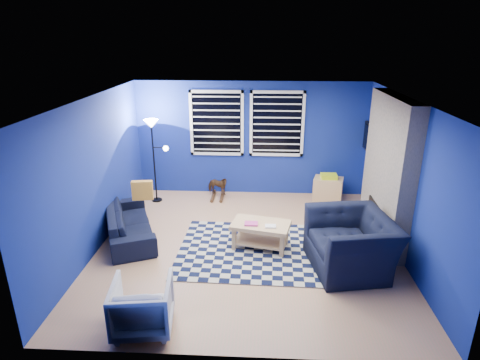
# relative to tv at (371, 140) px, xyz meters

# --- Properties ---
(floor) EXTENTS (5.00, 5.00, 0.00)m
(floor) POSITION_rel_tv_xyz_m (-2.45, -2.00, -1.40)
(floor) COLOR tan
(floor) RESTS_ON ground
(ceiling) EXTENTS (5.00, 5.00, 0.00)m
(ceiling) POSITION_rel_tv_xyz_m (-2.45, -2.00, 1.10)
(ceiling) COLOR white
(ceiling) RESTS_ON wall_back
(wall_back) EXTENTS (5.00, 0.00, 5.00)m
(wall_back) POSITION_rel_tv_xyz_m (-2.45, 0.50, -0.15)
(wall_back) COLOR navy
(wall_back) RESTS_ON floor
(wall_left) EXTENTS (0.00, 5.00, 5.00)m
(wall_left) POSITION_rel_tv_xyz_m (-4.95, -2.00, -0.15)
(wall_left) COLOR navy
(wall_left) RESTS_ON floor
(wall_right) EXTENTS (0.00, 5.00, 5.00)m
(wall_right) POSITION_rel_tv_xyz_m (0.05, -2.00, -0.15)
(wall_right) COLOR navy
(wall_right) RESTS_ON floor
(fireplace) EXTENTS (0.65, 2.00, 2.50)m
(fireplace) POSITION_rel_tv_xyz_m (-0.09, -1.50, -0.20)
(fireplace) COLOR gray
(fireplace) RESTS_ON floor
(window_left) EXTENTS (1.17, 0.06, 1.42)m
(window_left) POSITION_rel_tv_xyz_m (-3.20, 0.46, 0.20)
(window_left) COLOR black
(window_left) RESTS_ON wall_back
(window_right) EXTENTS (1.17, 0.06, 1.42)m
(window_right) POSITION_rel_tv_xyz_m (-1.90, 0.46, 0.20)
(window_right) COLOR black
(window_right) RESTS_ON wall_back
(tv) EXTENTS (0.07, 1.00, 0.58)m
(tv) POSITION_rel_tv_xyz_m (0.00, 0.00, 0.00)
(tv) COLOR black
(tv) RESTS_ON wall_right
(rug) EXTENTS (2.55, 2.07, 0.02)m
(rug) POSITION_rel_tv_xyz_m (-2.32, -2.13, -1.39)
(rug) COLOR black
(rug) RESTS_ON floor
(sofa) EXTENTS (1.99, 1.38, 0.54)m
(sofa) POSITION_rel_tv_xyz_m (-4.55, -1.75, -1.13)
(sofa) COLOR black
(sofa) RESTS_ON floor
(armchair_big) EXTENTS (1.49, 1.35, 0.85)m
(armchair_big) POSITION_rel_tv_xyz_m (-0.83, -2.56, -0.98)
(armchair_big) COLOR black
(armchair_big) RESTS_ON floor
(armchair_bent) EXTENTS (0.79, 0.80, 0.66)m
(armchair_bent) POSITION_rel_tv_xyz_m (-3.64, -4.08, -1.07)
(armchair_bent) COLOR gray
(armchair_bent) RESTS_ON floor
(rocking_horse) EXTENTS (0.39, 0.55, 0.42)m
(rocking_horse) POSITION_rel_tv_xyz_m (-3.17, 0.14, -1.12)
(rocking_horse) COLOR #4B2A18
(rocking_horse) RESTS_ON floor
(coffee_table) EXTENTS (1.05, 0.75, 0.47)m
(coffee_table) POSITION_rel_tv_xyz_m (-2.21, -2.02, -1.07)
(coffee_table) COLOR tan
(coffee_table) RESTS_ON rug
(cabinet) EXTENTS (0.69, 0.54, 0.59)m
(cabinet) POSITION_rel_tv_xyz_m (-0.76, 0.13, -1.14)
(cabinet) COLOR tan
(cabinet) RESTS_ON floor
(floor_lamp) EXTENTS (0.49, 0.30, 1.78)m
(floor_lamp) POSITION_rel_tv_xyz_m (-4.46, -0.10, 0.06)
(floor_lamp) COLOR black
(floor_lamp) RESTS_ON floor
(throw_pillow) EXTENTS (0.39, 0.16, 0.36)m
(throw_pillow) POSITION_rel_tv_xyz_m (-4.40, -1.31, -0.68)
(throw_pillow) COLOR #C3852E
(throw_pillow) RESTS_ON sofa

